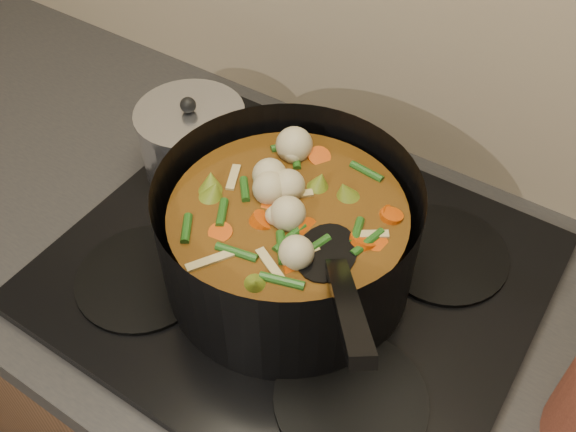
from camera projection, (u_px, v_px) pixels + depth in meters
The scene contains 4 objects.
counter at pixel (293, 420), 1.22m from camera, with size 2.64×0.64×0.91m.
stovetop at pixel (295, 270), 0.88m from camera, with size 0.62×0.54×0.03m.
stockpot at pixel (288, 237), 0.81m from camera, with size 0.43×0.43×0.24m.
saucepan at pixel (193, 140), 0.97m from camera, with size 0.16×0.16×0.13m.
Camera 1 is at (0.29, 1.47, 1.62)m, focal length 40.00 mm.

